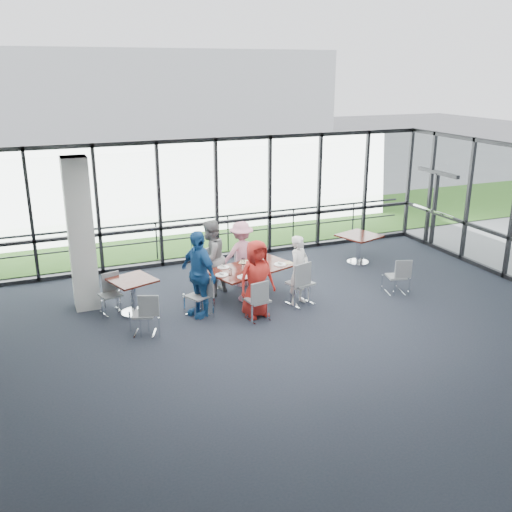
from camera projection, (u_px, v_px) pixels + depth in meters
name	position (u px, v px, depth m)	size (l,w,h in m)	color
floor	(302.00, 336.00, 10.84)	(12.00, 10.00, 0.02)	#1E242E
ceiling	(306.00, 168.00, 9.84)	(12.00, 10.00, 0.04)	white
curtain_wall_back	(216.00, 200.00, 14.73)	(12.00, 0.10, 3.20)	white
exit_door	(434.00, 211.00, 15.96)	(0.12, 1.60, 2.10)	black
structural_column	(81.00, 235.00, 11.68)	(0.50, 0.50, 3.20)	silver
apron	(171.00, 217.00, 19.63)	(80.00, 70.00, 0.02)	gray
grass_strip	(187.00, 230.00, 17.87)	(80.00, 5.00, 0.01)	#35621A
hangar_main	(147.00, 96.00, 39.46)	(24.00, 10.00, 6.00)	silver
guard_rail	(210.00, 235.00, 15.60)	(0.06, 0.06, 12.00)	#2D2D33
main_table	(251.00, 273.00, 12.36)	(2.07, 1.55, 0.75)	#3C1008
side_table_left	(133.00, 285.00, 11.67)	(1.04, 1.04, 0.75)	#3C1008
side_table_right	(359.00, 239.00, 14.73)	(1.16, 1.16, 0.75)	#3C1008
diner_near_left	(257.00, 279.00, 11.50)	(0.79, 0.51, 1.61)	#B0211B
diner_near_right	(299.00, 270.00, 12.11)	(0.55, 0.40, 1.52)	white
diner_far_left	(210.00, 258.00, 12.58)	(0.84, 0.52, 1.72)	slate
diner_far_right	(241.00, 254.00, 13.15)	(0.99, 0.51, 1.54)	pink
diner_end	(198.00, 274.00, 11.49)	(1.06, 0.58, 1.80)	#1C4E8E
chair_main_nl	(258.00, 300.00, 11.41)	(0.42, 0.42, 0.86)	gray
chair_main_nr	(300.00, 283.00, 12.15)	(0.47, 0.47, 0.97)	gray
chair_main_fl	(210.00, 271.00, 12.83)	(0.48, 0.48, 0.98)	gray
chair_main_fr	(243.00, 266.00, 13.44)	(0.41, 0.41, 0.83)	gray
chair_main_end	(198.00, 296.00, 11.63)	(0.41, 0.41, 0.84)	gray
chair_spare_la	(144.00, 314.00, 10.79)	(0.41, 0.41, 0.83)	gray
chair_spare_lb	(110.00, 295.00, 11.74)	(0.40, 0.40, 0.81)	gray
chair_spare_r	(396.00, 276.00, 12.77)	(0.40, 0.40, 0.81)	gray
plate_nl	(243.00, 277.00, 11.73)	(0.26, 0.26, 0.01)	white
plate_nr	(280.00, 264.00, 12.48)	(0.27, 0.27, 0.01)	white
plate_fl	(223.00, 267.00, 12.30)	(0.26, 0.26, 0.01)	white
plate_fr	(259.00, 259.00, 12.86)	(0.28, 0.28, 0.01)	white
plate_end	(222.00, 275.00, 11.85)	(0.27, 0.27, 0.01)	white
tumbler_a	(252.00, 270.00, 11.97)	(0.07, 0.07, 0.14)	white
tumbler_b	(266.00, 264.00, 12.28)	(0.07, 0.07, 0.15)	white
tumbler_c	(243.00, 261.00, 12.48)	(0.07, 0.07, 0.14)	white
tumbler_d	(230.00, 272.00, 11.82)	(0.07, 0.07, 0.14)	white
menu_a	(258.00, 274.00, 11.92)	(0.32, 0.23, 0.00)	silver
menu_b	(287.00, 263.00, 12.59)	(0.27, 0.19, 0.00)	silver
menu_c	(244.00, 262.00, 12.67)	(0.27, 0.19, 0.00)	silver
condiment_caddy	(252.00, 265.00, 12.40)	(0.10, 0.07, 0.04)	black
ketchup_bottle	(251.00, 263.00, 12.33)	(0.06, 0.06, 0.18)	#9F1400
green_bottle	(255.00, 262.00, 12.38)	(0.05, 0.05, 0.20)	#1B7328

